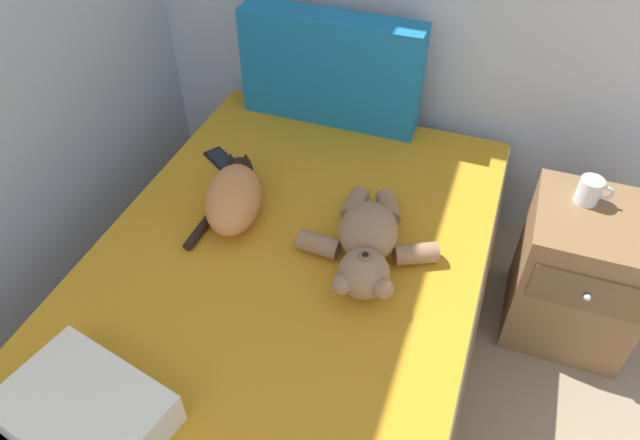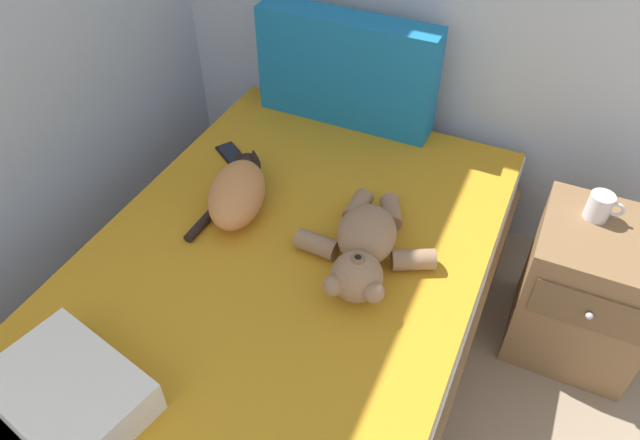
# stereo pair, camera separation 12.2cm
# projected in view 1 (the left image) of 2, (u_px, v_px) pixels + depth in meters

# --- Properties ---
(bed) EXTENTS (1.29, 2.07, 0.51)m
(bed) POSITION_uv_depth(u_px,v_px,m) (277.00, 328.00, 2.02)
(bed) COLOR olive
(bed) RESTS_ON ground_plane
(patterned_cushion) EXTENTS (0.74, 0.14, 0.45)m
(patterned_cushion) POSITION_uv_depth(u_px,v_px,m) (331.00, 70.00, 2.36)
(patterned_cushion) COLOR #1972AD
(patterned_cushion) RESTS_ON bed
(cat) EXTENTS (0.29, 0.44, 0.15)m
(cat) POSITION_uv_depth(u_px,v_px,m) (234.00, 196.00, 2.03)
(cat) COLOR #D18447
(cat) RESTS_ON bed
(teddy_bear) EXTENTS (0.46, 0.53, 0.17)m
(teddy_bear) POSITION_uv_depth(u_px,v_px,m) (367.00, 244.00, 1.85)
(teddy_bear) COLOR #937051
(teddy_bear) RESTS_ON bed
(cell_phone) EXTENTS (0.16, 0.14, 0.01)m
(cell_phone) POSITION_uv_depth(u_px,v_px,m) (221.00, 159.00, 2.29)
(cell_phone) COLOR black
(cell_phone) RESTS_ON bed
(throw_pillow) EXTENTS (0.45, 0.36, 0.11)m
(throw_pillow) POSITION_uv_depth(u_px,v_px,m) (85.00, 412.00, 1.45)
(throw_pillow) COLOR white
(throw_pillow) RESTS_ON bed
(nightstand) EXTENTS (0.43, 0.45, 0.56)m
(nightstand) POSITION_uv_depth(u_px,v_px,m) (579.00, 274.00, 2.16)
(nightstand) COLOR olive
(nightstand) RESTS_ON ground_plane
(mug) EXTENTS (0.12, 0.08, 0.09)m
(mug) POSITION_uv_depth(u_px,v_px,m) (590.00, 191.00, 2.00)
(mug) COLOR silver
(mug) RESTS_ON nightstand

